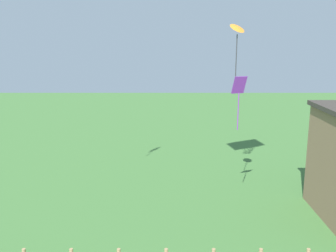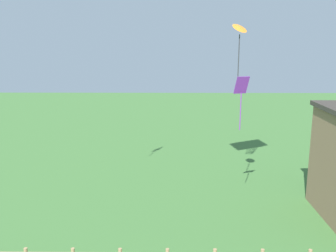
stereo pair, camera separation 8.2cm
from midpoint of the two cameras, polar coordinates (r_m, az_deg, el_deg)
kite_purple_streamer at (r=19.35m, az=11.23°, el=5.07°), size 0.78×0.57×2.77m
kite_orange_delta at (r=19.15m, az=11.00°, el=13.89°), size 1.02×1.00×2.77m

